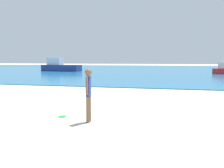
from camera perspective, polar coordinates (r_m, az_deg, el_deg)
water at (r=45.15m, az=11.37°, el=3.41°), size 160.00×60.00×0.06m
person_standing at (r=6.98m, az=-5.64°, el=-1.92°), size 0.21×0.36×1.58m
frisbee at (r=7.91m, az=-11.79°, el=-7.61°), size 0.25×0.25×0.03m
boat_far at (r=38.02m, az=-12.28°, el=4.09°), size 6.24×2.46×2.07m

